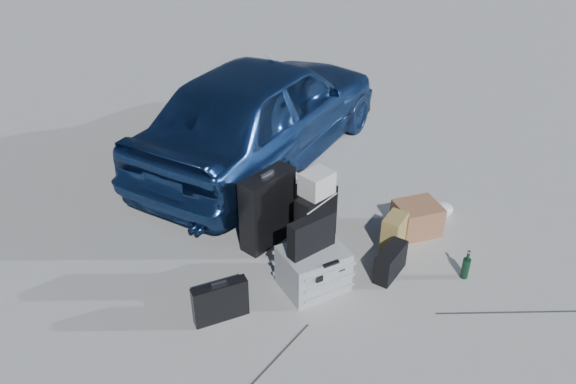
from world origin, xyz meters
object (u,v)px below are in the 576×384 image
object	(u,v)px
duffel_bag	(278,197)
briefcase	(220,302)
pelican_case	(313,268)
suitcase_left	(268,209)
cardboard_box	(417,218)
green_bottle	(466,265)
car	(264,110)
suitcase_right	(316,218)

from	to	relation	value
duffel_bag	briefcase	bearing A→B (deg)	-127.87
pelican_case	suitcase_left	xyz separation A→B (m)	(0.06, 0.75, 0.17)
suitcase_left	cardboard_box	bearing A→B (deg)	-42.60
suitcase_left	green_bottle	xyz separation A→B (m)	(1.07, -1.45, -0.23)
cardboard_box	suitcase_left	bearing A→B (deg)	149.97
pelican_case	suitcase_left	bearing A→B (deg)	93.26
cardboard_box	green_bottle	world-z (taller)	cardboard_box
suitcase_left	duffel_bag	xyz separation A→B (m)	(0.37, 0.37, -0.19)
car	pelican_case	world-z (taller)	car
suitcase_right	green_bottle	size ratio (longest dim) A/B	2.02
suitcase_right	cardboard_box	size ratio (longest dim) A/B	1.35
car	duffel_bag	world-z (taller)	car
duffel_bag	green_bottle	bearing A→B (deg)	-54.91
briefcase	green_bottle	world-z (taller)	briefcase
car	suitcase_right	bearing A→B (deg)	137.44
cardboard_box	car	bearing A→B (deg)	99.18
car	green_bottle	world-z (taller)	car
car	pelican_case	xyz separation A→B (m)	(-0.96, -2.14, -0.45)
car	cardboard_box	world-z (taller)	car
suitcase_right	duffel_bag	size ratio (longest dim) A/B	0.79
suitcase_left	cardboard_box	size ratio (longest dim) A/B	1.80
suitcase_right	suitcase_left	bearing A→B (deg)	127.30
cardboard_box	pelican_case	bearing A→B (deg)	-178.65
green_bottle	cardboard_box	bearing A→B (deg)	76.63
suitcase_left	suitcase_right	xyz separation A→B (m)	(0.35, -0.28, -0.09)
briefcase	cardboard_box	distance (m)	2.13
suitcase_right	duffel_bag	xyz separation A→B (m)	(0.02, 0.64, -0.10)
car	cardboard_box	bearing A→B (deg)	165.07
suitcase_left	green_bottle	world-z (taller)	suitcase_left
duffel_bag	car	bearing A→B (deg)	76.60
suitcase_left	pelican_case	bearing A→B (deg)	-107.01
pelican_case	duffel_bag	bearing A→B (deg)	76.51
duffel_bag	cardboard_box	size ratio (longest dim) A/B	1.71
suitcase_right	cardboard_box	world-z (taller)	suitcase_right
car	green_bottle	size ratio (longest dim) A/B	13.86
suitcase_left	cardboard_box	world-z (taller)	suitcase_left
briefcase	suitcase_right	world-z (taller)	suitcase_right
suitcase_left	green_bottle	distance (m)	1.82
green_bottle	duffel_bag	bearing A→B (deg)	111.08
pelican_case	cardboard_box	size ratio (longest dim) A/B	1.29
briefcase	pelican_case	bearing A→B (deg)	3.41
suitcase_left	car	bearing A→B (deg)	44.34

